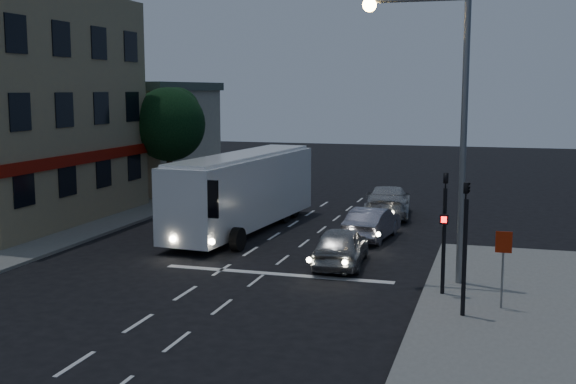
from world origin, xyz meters
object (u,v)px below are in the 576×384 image
(streetlight, at_px, (443,105))
(street_tree, at_px, (169,121))
(traffic_signal_side, at_px, (465,232))
(car_suv, at_px, (341,246))
(traffic_signal_main, at_px, (444,218))
(car_sedan_a, at_px, (372,223))
(car_sedan_b, at_px, (388,201))
(tour_bus, at_px, (244,189))
(regulatory_sign, at_px, (503,257))

(streetlight, distance_m, street_tree, 20.19)
(traffic_signal_side, distance_m, street_tree, 23.24)
(car_suv, height_order, traffic_signal_main, traffic_signal_main)
(car_sedan_a, distance_m, streetlight, 8.81)
(car_sedan_a, bearing_deg, streetlight, 123.09)
(traffic_signal_side, bearing_deg, car_sedan_b, 105.93)
(car_sedan_a, height_order, traffic_signal_side, traffic_signal_side)
(tour_bus, distance_m, regulatory_sign, 14.22)
(traffic_signal_side, height_order, street_tree, street_tree)
(car_sedan_b, height_order, traffic_signal_main, traffic_signal_main)
(car_suv, distance_m, streetlight, 6.34)
(car_sedan_b, xyz_separation_m, streetlight, (3.45, -12.04, 4.97))
(car_sedan_a, relative_size, street_tree, 0.66)
(tour_bus, bearing_deg, streetlight, -31.25)
(tour_bus, xyz_separation_m, car_sedan_a, (5.76, -0.18, -1.17))
(tour_bus, bearing_deg, car_sedan_b, 49.42)
(regulatory_sign, relative_size, street_tree, 0.35)
(tour_bus, distance_m, car_sedan_a, 5.88)
(traffic_signal_side, height_order, streetlight, streetlight)
(tour_bus, xyz_separation_m, traffic_signal_side, (9.96, -10.02, 0.57))
(car_suv, distance_m, car_sedan_a, 4.85)
(streetlight, bearing_deg, regulatory_sign, -51.25)
(car_sedan_b, height_order, regulatory_sign, regulatory_sign)
(car_suv, xyz_separation_m, regulatory_sign, (5.48, -4.04, 0.89))
(car_suv, bearing_deg, traffic_signal_side, 127.92)
(tour_bus, xyz_separation_m, traffic_signal_main, (9.26, -8.04, 0.57))
(tour_bus, distance_m, car_sedan_b, 7.83)
(traffic_signal_main, bearing_deg, car_sedan_a, 113.99)
(traffic_signal_main, relative_size, traffic_signal_side, 1.00)
(traffic_signal_side, xyz_separation_m, street_tree, (-16.51, 16.22, 2.08))
(car_sedan_b, distance_m, traffic_signal_side, 16.14)
(tour_bus, bearing_deg, street_tree, 141.64)
(tour_bus, relative_size, car_suv, 2.72)
(tour_bus, xyz_separation_m, regulatory_sign, (10.96, -9.06, -0.25))
(tour_bus, height_order, streetlight, streetlight)
(car_sedan_b, bearing_deg, traffic_signal_main, 99.15)
(car_sedan_b, bearing_deg, tour_bus, 38.09)
(tour_bus, xyz_separation_m, streetlight, (9.00, -6.62, 3.89))
(traffic_signal_main, height_order, street_tree, street_tree)
(street_tree, bearing_deg, car_suv, -43.03)
(tour_bus, relative_size, traffic_signal_side, 2.75)
(traffic_signal_main, bearing_deg, car_sedan_b, 105.40)
(car_sedan_b, bearing_deg, street_tree, -9.95)
(car_suv, distance_m, traffic_signal_side, 6.93)
(traffic_signal_main, xyz_separation_m, streetlight, (-0.26, 1.42, 3.31))
(car_sedan_a, bearing_deg, tour_bus, 4.60)
(car_sedan_a, height_order, regulatory_sign, regulatory_sign)
(car_sedan_a, distance_m, traffic_signal_main, 8.79)
(car_sedan_b, relative_size, streetlight, 0.58)
(car_suv, xyz_separation_m, streetlight, (3.53, -1.60, 5.03))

